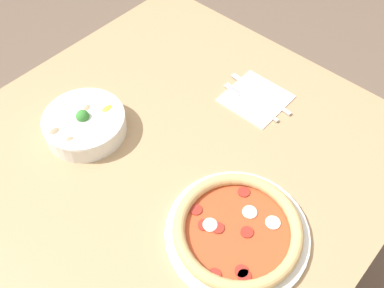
% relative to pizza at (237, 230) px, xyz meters
% --- Properties ---
extents(dining_table, '(1.18, 0.97, 0.75)m').
position_rel_pizza_xyz_m(dining_table, '(-0.03, 0.25, -0.12)').
color(dining_table, tan).
rests_on(dining_table, ground_plane).
extents(pizza, '(0.30, 0.30, 0.04)m').
position_rel_pizza_xyz_m(pizza, '(0.00, 0.00, 0.00)').
color(pizza, white).
rests_on(pizza, dining_table).
extents(bowl, '(0.20, 0.20, 0.07)m').
position_rel_pizza_xyz_m(bowl, '(-0.03, 0.45, 0.01)').
color(bowl, white).
rests_on(bowl, dining_table).
extents(napkin, '(0.15, 0.15, 0.00)m').
position_rel_pizza_xyz_m(napkin, '(0.34, 0.20, -0.02)').
color(napkin, white).
rests_on(napkin, dining_table).
extents(fork, '(0.03, 0.18, 0.00)m').
position_rel_pizza_xyz_m(fork, '(0.31, 0.20, -0.01)').
color(fork, silver).
rests_on(fork, napkin).
extents(knife, '(0.03, 0.20, 0.01)m').
position_rel_pizza_xyz_m(knife, '(0.36, 0.19, -0.01)').
color(knife, silver).
rests_on(knife, napkin).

